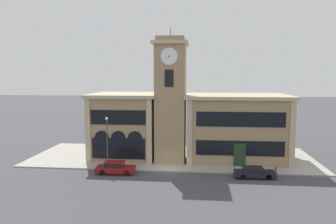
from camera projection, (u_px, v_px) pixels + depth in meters
name	position (u px, v px, depth m)	size (l,w,h in m)	color
ground_plane	(167.00, 172.00, 40.27)	(300.00, 300.00, 0.00)	#424247
sidewalk_kerb	(172.00, 157.00, 47.44)	(40.00, 14.52, 0.15)	#A39E93
clock_tower	(171.00, 100.00, 44.29)	(4.69, 4.69, 18.09)	#9E7F5B
town_hall_left_wing	(126.00, 125.00, 48.08)	(9.71, 10.20, 9.21)	#9E7F5B
town_hall_right_wing	(236.00, 127.00, 46.51)	(14.40, 10.20, 9.13)	#9E7F5B
parked_car_near	(115.00, 167.00, 39.50)	(4.76, 2.02, 1.48)	maroon
parked_car_mid	(254.00, 172.00, 37.88)	(4.69, 1.93, 1.26)	black
street_lamp	(107.00, 135.00, 41.03)	(0.36, 0.36, 6.49)	#4C4C51
fire_hydrant	(276.00, 170.00, 39.27)	(0.22, 0.22, 0.87)	red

